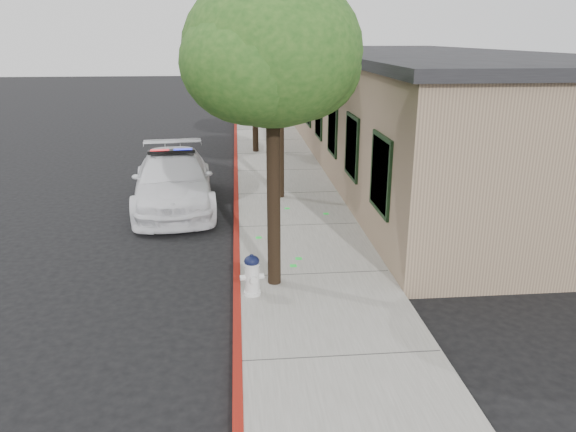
# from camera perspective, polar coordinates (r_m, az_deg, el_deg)

# --- Properties ---
(ground) EXTENTS (120.00, 120.00, 0.00)m
(ground) POSITION_cam_1_polar(r_m,az_deg,el_deg) (11.09, -5.69, -7.06)
(ground) COLOR black
(ground) RESTS_ON ground
(sidewalk) EXTENTS (3.20, 60.00, 0.15)m
(sidewalk) POSITION_cam_1_polar(r_m,az_deg,el_deg) (13.91, 0.93, -1.23)
(sidewalk) COLOR gray
(sidewalk) RESTS_ON ground
(red_curb) EXTENTS (0.14, 60.00, 0.16)m
(red_curb) POSITION_cam_1_polar(r_m,az_deg,el_deg) (13.83, -5.43, -1.41)
(red_curb) COLOR #9D1E11
(red_curb) RESTS_ON ground
(clapboard_building) EXTENTS (7.30, 20.89, 4.24)m
(clapboard_building) POSITION_cam_1_polar(r_m,az_deg,el_deg) (20.28, 13.75, 10.47)
(clapboard_building) COLOR #9E8667
(clapboard_building) RESTS_ON ground
(police_car) EXTENTS (2.74, 5.61, 1.69)m
(police_car) POSITION_cam_1_polar(r_m,az_deg,el_deg) (16.00, -11.94, 3.68)
(police_car) COLOR white
(police_car) RESTS_ON ground
(fire_hydrant) EXTENTS (0.46, 0.39, 0.79)m
(fire_hydrant) POSITION_cam_1_polar(r_m,az_deg,el_deg) (10.13, -3.80, -6.16)
(fire_hydrant) COLOR white
(fire_hydrant) RESTS_ON sidewalk
(street_tree_near) EXTENTS (3.19, 3.11, 5.69)m
(street_tree_near) POSITION_cam_1_polar(r_m,az_deg,el_deg) (9.71, -1.58, 16.28)
(street_tree_near) COLOR black
(street_tree_near) RESTS_ON sidewalk
(street_tree_mid) EXTENTS (3.03, 3.07, 5.72)m
(street_tree_mid) POSITION_cam_1_polar(r_m,az_deg,el_deg) (15.73, -0.91, 17.35)
(street_tree_mid) COLOR black
(street_tree_mid) RESTS_ON sidewalk
(street_tree_far) EXTENTS (3.05, 2.78, 5.27)m
(street_tree_far) POSITION_cam_1_polar(r_m,az_deg,el_deg) (22.42, -3.55, 16.75)
(street_tree_far) COLOR black
(street_tree_far) RESTS_ON sidewalk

